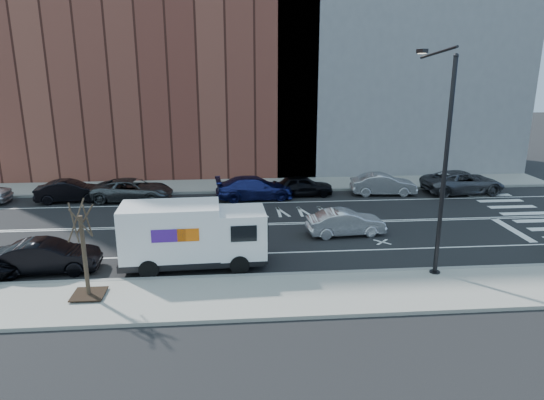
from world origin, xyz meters
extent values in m
plane|color=black|center=(0.00, 0.00, 0.00)|extent=(120.00, 120.00, 0.00)
cube|color=gray|center=(0.00, -8.80, 0.07)|extent=(44.00, 3.60, 0.15)
cube|color=gray|center=(0.00, 8.80, 0.07)|extent=(44.00, 3.60, 0.15)
cube|color=gray|center=(0.00, -7.00, 0.08)|extent=(44.00, 0.25, 0.17)
cube|color=gray|center=(0.00, 7.00, 0.08)|extent=(44.00, 0.25, 0.17)
cube|color=brown|center=(-8.00, 15.60, 11.00)|extent=(26.00, 10.00, 22.00)
cube|color=slate|center=(12.00, 15.60, 13.00)|extent=(20.00, 10.00, 26.00)
cylinder|color=black|center=(7.00, -7.40, 4.50)|extent=(0.18, 0.18, 9.00)
cylinder|color=black|center=(7.00, -7.40, 0.10)|extent=(0.44, 0.44, 0.20)
sphere|color=black|center=(7.00, -7.40, 8.95)|extent=(0.20, 0.20, 0.20)
cylinder|color=black|center=(7.00, -5.70, 9.10)|extent=(0.11, 3.49, 0.48)
cube|color=black|center=(7.00, -4.00, 9.20)|extent=(0.25, 0.80, 0.18)
cube|color=#FFF2CC|center=(7.00, -4.00, 9.10)|extent=(0.18, 0.55, 0.03)
cube|color=black|center=(-7.00, -8.40, 0.23)|extent=(1.20, 1.20, 0.04)
cylinder|color=#382B1E|center=(-7.00, -8.40, 1.75)|extent=(0.16, 0.16, 3.20)
cylinder|color=#382B1E|center=(-6.75, -8.40, 3.15)|extent=(0.06, 0.80, 1.44)
cylinder|color=#382B1E|center=(-6.92, -8.16, 3.15)|extent=(0.81, 0.31, 1.19)
cylinder|color=#382B1E|center=(-7.20, -8.25, 3.15)|extent=(0.58, 0.76, 1.50)
cylinder|color=#382B1E|center=(-7.20, -8.55, 3.15)|extent=(0.47, 0.61, 1.37)
cylinder|color=#382B1E|center=(-6.92, -8.64, 3.15)|extent=(0.72, 0.29, 1.13)
cube|color=black|center=(-3.26, -5.60, 0.45)|extent=(6.25, 2.33, 0.30)
cube|color=white|center=(-1.08, -5.51, 1.54)|extent=(2.07, 2.22, 1.99)
cube|color=black|center=(-0.06, -5.47, 1.84)|extent=(0.13, 1.84, 0.95)
cube|color=black|center=(-1.03, -6.60, 1.84)|extent=(1.10, 0.08, 0.70)
cube|color=black|center=(-1.12, -4.43, 1.84)|extent=(1.10, 0.08, 0.70)
cube|color=black|center=(-0.10, -5.48, 0.55)|extent=(0.23, 1.99, 0.35)
cube|color=white|center=(-4.16, -5.64, 1.74)|extent=(4.26, 2.35, 2.29)
cube|color=#47198C|center=(-4.12, -6.75, 1.89)|extent=(1.39, 0.07, 0.55)
cube|color=orange|center=(-3.32, -6.72, 1.89)|extent=(0.90, 0.06, 0.55)
cube|color=#47198C|center=(-4.20, -4.52, 1.89)|extent=(1.39, 0.07, 0.55)
cube|color=orange|center=(-3.41, -4.49, 1.89)|extent=(0.90, 0.06, 0.55)
cylinder|color=black|center=(-1.24, -6.52, 0.42)|extent=(0.85, 0.31, 0.84)
cylinder|color=black|center=(-1.32, -4.53, 0.42)|extent=(0.85, 0.31, 0.84)
cylinder|color=black|center=(-5.02, -6.66, 0.42)|extent=(0.85, 0.31, 0.84)
cylinder|color=black|center=(-5.09, -4.68, 0.42)|extent=(0.85, 0.31, 0.84)
imported|color=black|center=(-11.95, 5.68, 0.70)|extent=(4.42, 2.01, 1.41)
imported|color=#45484C|center=(-7.98, 5.60, 0.72)|extent=(5.34, 2.77, 1.44)
imported|color=navy|center=(0.00, 5.34, 0.75)|extent=(5.31, 2.50, 1.50)
imported|color=black|center=(3.26, 5.88, 0.70)|extent=(4.14, 1.76, 1.39)
imported|color=#A5A5AA|center=(8.80, 5.69, 0.72)|extent=(4.47, 1.80, 1.45)
imported|color=#46474D|center=(14.40, 5.64, 0.77)|extent=(5.71, 2.89, 1.55)
imported|color=silver|center=(4.40, -2.05, 0.67)|extent=(4.16, 1.75, 1.34)
imported|color=black|center=(-9.43, -5.65, 0.71)|extent=(4.37, 1.72, 1.42)
camera|label=1|loc=(-1.45, -25.66, 8.68)|focal=32.00mm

